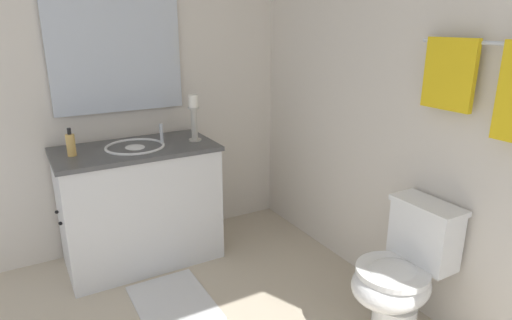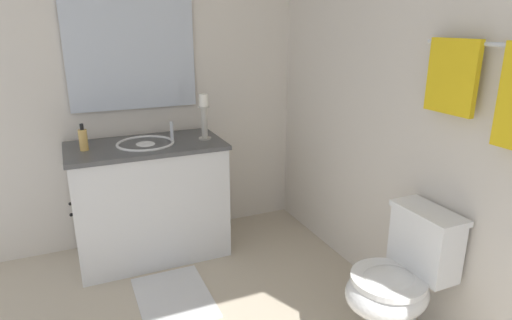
# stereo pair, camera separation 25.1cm
# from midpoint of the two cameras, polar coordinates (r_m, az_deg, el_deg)

# --- Properties ---
(wall_back) EXTENTS (2.88, 0.04, 2.45)m
(wall_back) POSITION_cam_midpoint_polar(r_m,az_deg,el_deg) (2.64, 16.05, 7.41)
(wall_back) COLOR silver
(wall_back) RESTS_ON ground
(wall_left) EXTENTS (0.04, 2.70, 2.45)m
(wall_left) POSITION_cam_midpoint_polar(r_m,az_deg,el_deg) (3.32, -20.77, 8.95)
(wall_left) COLOR silver
(wall_left) RESTS_ON ground
(vanity_cabinet) EXTENTS (0.58, 1.08, 0.85)m
(vanity_cabinet) POSITION_cam_midpoint_polar(r_m,az_deg,el_deg) (3.23, -17.16, -5.68)
(vanity_cabinet) COLOR silver
(vanity_cabinet) RESTS_ON ground
(sink_basin) EXTENTS (0.40, 0.40, 0.24)m
(sink_basin) POSITION_cam_midpoint_polar(r_m,az_deg,el_deg) (3.10, -17.78, 0.90)
(sink_basin) COLOR white
(sink_basin) RESTS_ON vanity_cabinet
(mirror) EXTENTS (0.02, 0.90, 0.78)m
(mirror) POSITION_cam_midpoint_polar(r_m,az_deg,el_deg) (3.26, -19.96, 12.78)
(mirror) COLOR silver
(candle_holder_tall) EXTENTS (0.09, 0.09, 0.33)m
(candle_holder_tall) POSITION_cam_midpoint_polar(r_m,az_deg,el_deg) (3.12, -10.45, 5.60)
(candle_holder_tall) COLOR #B7B2A5
(candle_holder_tall) RESTS_ON vanity_cabinet
(soap_bottle) EXTENTS (0.06, 0.06, 0.18)m
(soap_bottle) POSITION_cam_midpoint_polar(r_m,az_deg,el_deg) (3.02, -25.36, 1.83)
(soap_bottle) COLOR #E5B259
(soap_bottle) RESTS_ON vanity_cabinet
(toilet) EXTENTS (0.39, 0.54, 0.75)m
(toilet) POSITION_cam_midpoint_polar(r_m,az_deg,el_deg) (2.51, 15.74, -14.24)
(toilet) COLOR white
(toilet) RESTS_ON ground
(towel_bar) EXTENTS (0.75, 0.02, 0.02)m
(towel_bar) POSITION_cam_midpoint_polar(r_m,az_deg,el_deg) (2.22, 25.80, 13.63)
(towel_bar) COLOR silver
(towel_near_vanity) EXTENTS (0.28, 0.03, 0.35)m
(towel_near_vanity) POSITION_cam_midpoint_polar(r_m,az_deg,el_deg) (2.33, 21.22, 10.43)
(towel_near_vanity) COLOR yellow
(towel_near_vanity) RESTS_ON towel_bar
(bath_mat) EXTENTS (0.60, 0.44, 0.02)m
(bath_mat) POSITION_cam_midpoint_polar(r_m,az_deg,el_deg) (2.89, -13.37, -17.79)
(bath_mat) COLOR silver
(bath_mat) RESTS_ON ground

